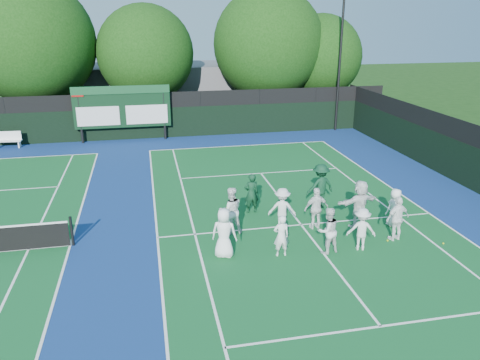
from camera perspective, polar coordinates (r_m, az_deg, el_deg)
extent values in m
plane|color=#16390F|center=(17.44, 8.52, -6.80)|extent=(120.00, 120.00, 0.00)
cube|color=navy|center=(17.40, -11.74, -7.06)|extent=(34.00, 32.00, 0.01)
cube|color=#115726|center=(18.29, 7.46, -5.44)|extent=(10.97, 23.77, 0.00)
cube|color=white|center=(29.11, -0.07, 4.19)|extent=(10.97, 0.08, 0.00)
cube|color=white|center=(17.39, -10.04, -6.92)|extent=(0.08, 23.77, 0.00)
cube|color=white|center=(20.65, 22.05, -3.78)|extent=(0.08, 23.77, 0.00)
cube|color=white|center=(17.46, -5.52, -6.59)|extent=(0.08, 23.77, 0.00)
cube|color=white|center=(19.94, 18.75, -4.18)|extent=(0.08, 23.77, 0.00)
cube|color=white|center=(13.23, 16.76, -16.71)|extent=(8.23, 0.08, 0.00)
cube|color=white|center=(23.99, 2.56, 0.83)|extent=(8.23, 0.08, 0.00)
cube|color=white|center=(18.28, 7.46, -5.42)|extent=(0.08, 12.80, 0.00)
cube|color=white|center=(17.63, -20.00, -7.49)|extent=(0.08, 23.77, 0.00)
cube|color=white|center=(17.90, -24.36, -7.67)|extent=(0.08, 23.77, 0.00)
cube|color=black|center=(31.35, -12.13, 6.72)|extent=(34.00, 0.08, 2.00)
cube|color=black|center=(31.07, -12.32, 9.42)|extent=(34.00, 0.05, 1.00)
cylinder|color=black|center=(31.06, -18.92, 7.41)|extent=(0.16, 0.16, 3.50)
cylinder|color=black|center=(30.83, -9.23, 8.11)|extent=(0.16, 0.16, 3.50)
cube|color=black|center=(30.75, -14.16, 8.61)|extent=(6.00, 0.15, 2.60)
cube|color=#134222|center=(30.48, -14.34, 10.60)|extent=(6.00, 0.05, 0.50)
cube|color=silver|center=(30.85, -16.89, 7.45)|extent=(2.60, 0.04, 1.20)
cube|color=silver|center=(30.72, -11.28, 7.86)|extent=(2.60, 0.04, 1.20)
cube|color=#970F0C|center=(30.72, -19.24, 10.01)|extent=(0.70, 0.04, 0.50)
cube|color=slate|center=(39.22, -6.32, 10.99)|extent=(18.00, 6.00, 4.00)
cylinder|color=black|center=(33.17, 12.11, 14.40)|extent=(0.16, 0.16, 10.00)
cylinder|color=black|center=(17.39, -19.82, -5.89)|extent=(0.10, 0.10, 1.10)
cube|color=white|center=(31.89, -26.46, 4.29)|extent=(1.62, 0.56, 0.06)
cube|color=white|center=(31.97, -26.47, 4.88)|extent=(1.59, 0.20, 0.53)
cube|color=white|center=(31.78, -25.29, 3.99)|extent=(0.10, 0.38, 0.42)
cylinder|color=black|center=(35.38, -23.02, 7.79)|extent=(0.44, 0.44, 2.92)
sphere|color=#0F330B|center=(34.88, -24.02, 15.11)|extent=(8.25, 8.25, 8.25)
sphere|color=#0F330B|center=(35.11, -22.76, 13.93)|extent=(5.77, 5.77, 5.77)
cylinder|color=black|center=(34.72, -11.03, 8.56)|extent=(0.44, 0.44, 2.67)
sphere|color=#0F330B|center=(34.23, -11.45, 14.88)|extent=(6.68, 6.68, 6.68)
sphere|color=#0F330B|center=(34.59, -10.36, 13.88)|extent=(4.68, 4.68, 4.68)
cylinder|color=black|center=(35.90, 3.34, 9.24)|extent=(0.44, 0.44, 2.69)
sphere|color=#0F330B|center=(35.40, 3.48, 16.19)|extent=(8.02, 8.02, 8.02)
sphere|color=#0F330B|center=(35.90, 4.28, 14.94)|extent=(5.61, 5.61, 5.61)
cylinder|color=black|center=(37.15, 9.46, 9.20)|extent=(0.44, 0.44, 2.48)
sphere|color=#0F330B|center=(36.71, 9.77, 14.65)|extent=(6.16, 6.16, 6.16)
sphere|color=#0F330B|center=(37.26, 10.43, 13.73)|extent=(4.31, 4.31, 4.31)
sphere|color=#B9C617|center=(16.79, 5.49, -7.62)|extent=(0.07, 0.07, 0.07)
sphere|color=#B9C617|center=(18.16, 23.54, -7.10)|extent=(0.07, 0.07, 0.07)
sphere|color=#B9C617|center=(19.59, -1.65, -3.45)|extent=(0.07, 0.07, 0.07)
sphere|color=#B9C617|center=(17.68, 17.55, -7.05)|extent=(0.07, 0.07, 0.07)
imported|color=white|center=(15.52, -1.95, -6.48)|extent=(0.98, 0.81, 1.73)
imported|color=white|center=(15.68, 5.06, -6.80)|extent=(0.54, 0.36, 1.47)
imported|color=silver|center=(16.08, 10.66, -6.07)|extent=(0.91, 0.78, 1.63)
imported|color=silver|center=(16.56, 14.59, -5.82)|extent=(1.10, 0.82, 1.52)
imported|color=white|center=(17.57, 18.63, -4.46)|extent=(1.04, 0.61, 1.67)
imported|color=white|center=(17.17, -1.13, -3.73)|extent=(0.90, 0.71, 1.79)
imported|color=silver|center=(17.61, 5.16, -3.50)|extent=(1.18, 0.88, 1.62)
imported|color=white|center=(17.78, 9.29, -3.43)|extent=(0.99, 0.47, 1.63)
imported|color=silver|center=(18.22, 14.38, -2.83)|extent=(1.81, 0.89, 1.87)
imported|color=white|center=(18.78, 18.34, -3.19)|extent=(0.82, 0.64, 1.48)
imported|color=#0E331D|center=(18.96, 1.40, -1.65)|extent=(0.64, 0.44, 1.67)
imported|color=#0E3620|center=(19.72, 9.77, -0.73)|extent=(1.34, 0.93, 1.89)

